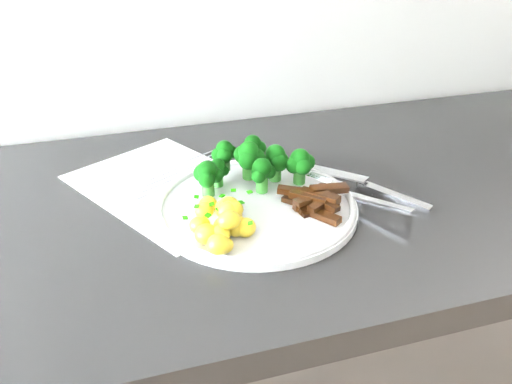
{
  "coord_description": "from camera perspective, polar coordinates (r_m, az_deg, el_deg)",
  "views": [
    {
      "loc": [
        -0.18,
        1.02,
        1.29
      ],
      "look_at": [
        0.01,
        1.64,
        0.93
      ],
      "focal_mm": 37.33,
      "sensor_mm": 36.0,
      "label": 1
    }
  ],
  "objects": [
    {
      "name": "potatoes",
      "position": [
        0.68,
        -3.55,
        -3.18
      ],
      "size": [
        0.1,
        0.13,
        0.04
      ],
      "color": "gold",
      "rests_on": "plate"
    },
    {
      "name": "fork",
      "position": [
        0.77,
        11.11,
        -0.3
      ],
      "size": [
        0.1,
        0.15,
        0.02
      ],
      "color": "silver",
      "rests_on": "plate"
    },
    {
      "name": "beef_strips",
      "position": [
        0.74,
        6.34,
        -0.9
      ],
      "size": [
        0.1,
        0.11,
        0.03
      ],
      "color": "black",
      "rests_on": "plate"
    },
    {
      "name": "knife",
      "position": [
        0.81,
        12.55,
        0.25
      ],
      "size": [
        0.16,
        0.2,
        0.02
      ],
      "color": "silver",
      "rests_on": "plate"
    },
    {
      "name": "plate",
      "position": [
        0.75,
        0.0,
        -1.46
      ],
      "size": [
        0.29,
        0.29,
        0.02
      ],
      "color": "white",
      "rests_on": "counter"
    },
    {
      "name": "broccoli",
      "position": [
        0.79,
        -0.31,
        3.24
      ],
      "size": [
        0.18,
        0.11,
        0.07
      ],
      "color": "#27661D",
      "rests_on": "plate"
    },
    {
      "name": "recipe_paper",
      "position": [
        0.82,
        -9.11,
        0.63
      ],
      "size": [
        0.33,
        0.37,
        0.0
      ],
      "color": "white",
      "rests_on": "counter"
    }
  ]
}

